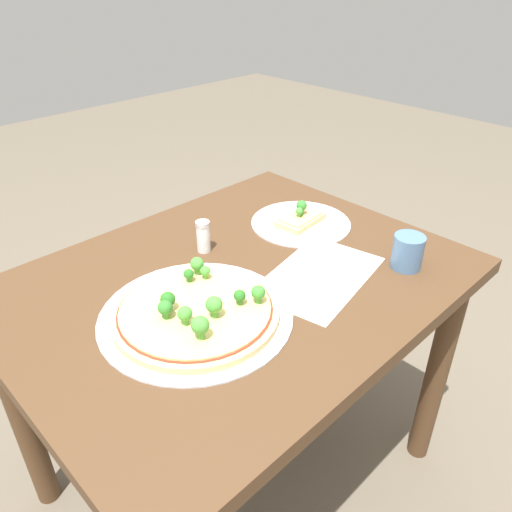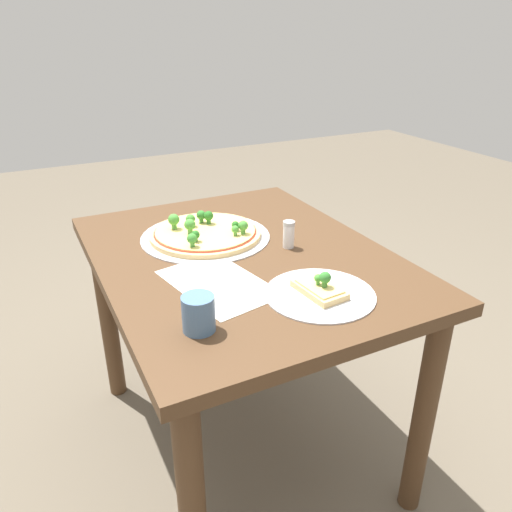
% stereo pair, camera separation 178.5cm
% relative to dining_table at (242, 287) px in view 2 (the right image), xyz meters
% --- Properties ---
extents(ground_plane, '(8.00, 8.00, 0.00)m').
position_rel_dining_table_xyz_m(ground_plane, '(0.00, 0.00, -0.59)').
color(ground_plane, brown).
extents(dining_table, '(1.00, 0.78, 0.70)m').
position_rel_dining_table_xyz_m(dining_table, '(0.00, 0.00, 0.00)').
color(dining_table, '#4C331E').
rests_on(dining_table, ground_plane).
extents(pizza_tray_whole, '(0.39, 0.39, 0.07)m').
position_rel_dining_table_xyz_m(pizza_tray_whole, '(0.15, 0.05, 0.12)').
color(pizza_tray_whole, silver).
rests_on(pizza_tray_whole, dining_table).
extents(pizza_tray_slice, '(0.27, 0.27, 0.06)m').
position_rel_dining_table_xyz_m(pizza_tray_slice, '(-0.30, -0.07, 0.12)').
color(pizza_tray_slice, silver).
rests_on(pizza_tray_slice, dining_table).
extents(drinking_cup, '(0.07, 0.07, 0.08)m').
position_rel_dining_table_xyz_m(drinking_cup, '(-0.31, 0.24, 0.15)').
color(drinking_cup, '#4C7099').
rests_on(drinking_cup, dining_table).
extents(condiment_shaker, '(0.03, 0.03, 0.08)m').
position_rel_dining_table_xyz_m(condiment_shaker, '(-0.02, -0.14, 0.15)').
color(condiment_shaker, silver).
rests_on(condiment_shaker, dining_table).
extents(paper_menu, '(0.34, 0.25, 0.00)m').
position_rel_dining_table_xyz_m(paper_menu, '(-0.13, 0.13, 0.11)').
color(paper_menu, silver).
rests_on(paper_menu, dining_table).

